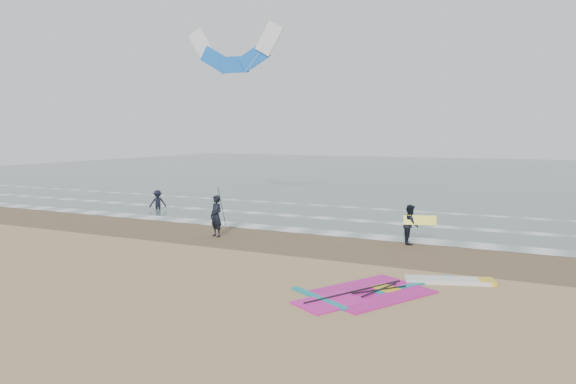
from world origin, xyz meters
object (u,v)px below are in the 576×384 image
at_px(person_wading, 158,197).
at_px(surf_kite, 234,53).
at_px(person_standing, 216,216).
at_px(windsurf_rig, 393,289).
at_px(person_walking, 410,224).

relative_size(person_wading, surf_kite, 0.16).
height_order(person_standing, surf_kite, surf_kite).
xyz_separation_m(windsurf_rig, person_wading, (-16.48, 9.78, 0.73)).
distance_m(person_standing, surf_kite, 11.85).
height_order(person_wading, surf_kite, surf_kite).
distance_m(person_standing, person_walking, 8.30).
height_order(windsurf_rig, surf_kite, surf_kite).
bearing_deg(person_walking, windsurf_rig, 170.85).
xyz_separation_m(person_walking, person_wading, (-15.59, 3.20, -0.05)).
relative_size(windsurf_rig, person_walking, 3.35).
relative_size(windsurf_rig, surf_kite, 0.55).
xyz_separation_m(person_wading, surf_kite, (3.97, 2.37, 8.42)).
relative_size(windsurf_rig, person_wading, 3.54).
bearing_deg(windsurf_rig, person_standing, 153.43).
distance_m(windsurf_rig, person_wading, 19.18).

